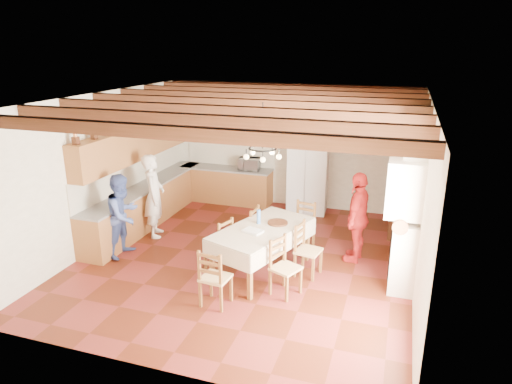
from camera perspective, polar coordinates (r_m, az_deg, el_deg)
floor at (r=8.74m, az=-1.25°, el=-8.40°), size 6.00×6.50×0.02m
ceiling at (r=7.86m, az=-1.40°, el=11.68°), size 6.00×6.50×0.02m
wall_back at (r=11.20m, az=4.23°, el=5.77°), size 6.00×0.02×3.00m
wall_front at (r=5.42m, az=-12.91°, el=-8.59°), size 6.00×0.02×3.00m
wall_left at (r=9.57m, az=-18.61°, el=2.69°), size 0.02×6.50×3.00m
wall_right at (r=7.76m, az=20.15°, el=-0.99°), size 0.02×6.50×3.00m
ceiling_beams at (r=7.88m, az=-1.39°, el=10.96°), size 6.00×6.30×0.16m
lower_cabinets_left at (r=10.54m, az=-13.34°, el=-1.55°), size 0.60×4.30×0.86m
lower_cabinets_back at (r=11.65m, az=-3.68°, el=0.83°), size 2.30×0.60×0.86m
countertop_left at (r=10.40m, az=-13.52°, el=0.79°), size 0.62×4.30×0.04m
countertop_back at (r=11.53m, az=-3.72°, el=2.96°), size 2.34×0.62×0.04m
backsplash_left at (r=10.46m, az=-14.98°, el=2.60°), size 0.03×4.30×0.60m
backsplash_back at (r=11.70m, az=-3.24°, el=4.82°), size 2.30×0.03×0.60m
upper_cabinets at (r=10.22m, az=-14.52°, el=6.04°), size 0.35×4.20×0.70m
fireplace at (r=7.97m, az=17.98°, el=-1.01°), size 0.56×1.60×2.80m
wall_picture at (r=10.85m, az=12.26°, el=6.88°), size 0.34×0.03×0.42m
refrigerator at (r=10.92m, az=6.55°, el=2.18°), size 0.96×0.81×1.82m
hutch at (r=10.06m, az=18.23°, el=1.67°), size 0.58×1.33×2.39m
dining_table at (r=7.96m, az=0.78°, el=-5.02°), size 1.58×2.16×0.85m
chandelier at (r=7.50m, az=0.83°, el=5.47°), size 0.47×0.47×0.03m
chair_left_near at (r=8.25m, az=-4.69°, el=-6.38°), size 0.51×0.52×0.96m
chair_left_far at (r=8.76m, az=-1.19°, el=-4.79°), size 0.43×0.45×0.96m
chair_right_near at (r=7.41m, az=3.73°, el=-9.36°), size 0.54×0.55×0.96m
chair_right_far at (r=8.02m, az=6.56°, el=-7.20°), size 0.47×0.49×0.96m
chair_end_near at (r=7.15m, az=-5.09°, el=-10.48°), size 0.46×0.44×0.96m
chair_end_far at (r=8.97m, az=5.78°, el=-4.33°), size 0.49×0.48×0.96m
person_man at (r=9.67m, az=-12.63°, el=-0.47°), size 0.64×0.75×1.76m
person_woman_blue at (r=8.96m, az=-16.25°, el=-2.79°), size 0.66×0.82×1.60m
person_woman_red at (r=8.58m, az=12.61°, el=-3.07°), size 0.58×1.06×1.71m
microwave at (r=11.28m, az=-0.86°, el=3.52°), size 0.57×0.43×0.29m
fridge_vase at (r=10.66m, az=7.29°, el=7.72°), size 0.33×0.33×0.34m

